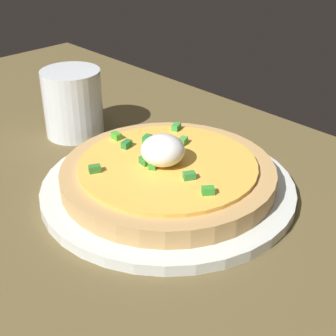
{
  "coord_description": "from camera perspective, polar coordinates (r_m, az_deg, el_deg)",
  "views": [
    {
      "loc": [
        -41.69,
        25.7,
        33.88
      ],
      "look_at": [
        -5.68,
        -8.78,
        5.73
      ],
      "focal_mm": 54.03,
      "sensor_mm": 36.0,
      "label": 1
    }
  ],
  "objects": [
    {
      "name": "pizza",
      "position": [
        0.58,
        -0.04,
        -0.5
      ],
      "size": [
        24.49,
        24.49,
        6.03
      ],
      "color": "tan",
      "rests_on": "plate"
    },
    {
      "name": "plate",
      "position": [
        0.59,
        -0.0,
        -2.23
      ],
      "size": [
        29.17,
        29.17,
        1.24
      ],
      "primitive_type": "cylinder",
      "color": "silver",
      "rests_on": "dining_table"
    },
    {
      "name": "cup_far",
      "position": [
        0.72,
        -10.65,
        6.85
      ],
      "size": [
        8.21,
        8.21,
        9.36
      ],
      "color": "silver",
      "rests_on": "dining_table"
    },
    {
      "name": "dining_table",
      "position": [
        0.59,
        -10.09,
        -4.75
      ],
      "size": [
        111.91,
        72.5,
        2.49
      ],
      "primitive_type": "cube",
      "color": "brown",
      "rests_on": "ground"
    }
  ]
}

